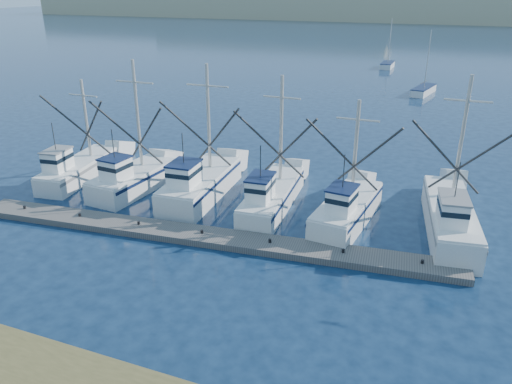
% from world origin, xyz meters
% --- Properties ---
extents(ground, '(500.00, 500.00, 0.00)m').
position_xyz_m(ground, '(0.00, 0.00, 0.00)').
color(ground, '#0B1C33').
rests_on(ground, ground).
extents(floating_dock, '(28.87, 4.58, 0.38)m').
position_xyz_m(floating_dock, '(-6.74, 6.62, 0.19)').
color(floating_dock, '#635E59').
rests_on(floating_dock, ground).
extents(dune_ridge, '(360.00, 60.00, 10.00)m').
position_xyz_m(dune_ridge, '(0.00, 210.00, 5.00)').
color(dune_ridge, tan).
rests_on(dune_ridge, ground).
extents(trawler_fleet, '(29.37, 9.69, 8.92)m').
position_xyz_m(trawler_fleet, '(-6.11, 11.78, 0.97)').
color(trawler_fleet, silver).
rests_on(trawler_fleet, ground).
extents(sailboat_near, '(2.90, 6.27, 8.10)m').
position_xyz_m(sailboat_near, '(1.93, 53.49, 0.49)').
color(sailboat_near, silver).
rests_on(sailboat_near, ground).
extents(sailboat_far, '(1.89, 5.00, 8.10)m').
position_xyz_m(sailboat_far, '(-5.55, 74.06, 0.50)').
color(sailboat_far, silver).
rests_on(sailboat_far, ground).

